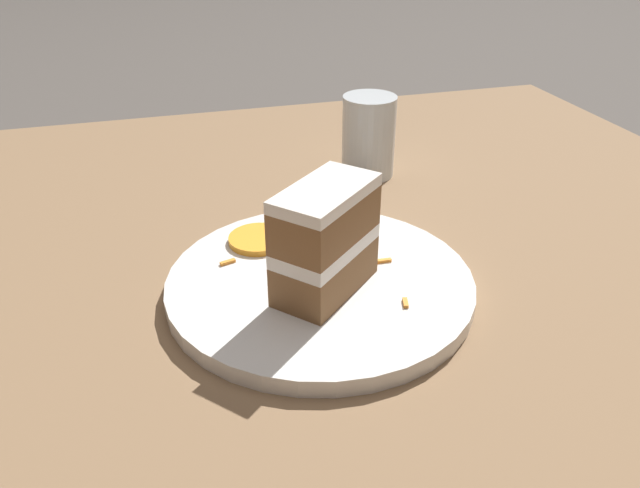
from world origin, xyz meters
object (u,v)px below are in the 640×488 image
(cream_dollop, at_px, (345,203))
(drinking_glass, at_px, (368,142))
(orange_garnish, at_px, (258,239))
(plate, at_px, (320,284))
(cake_slice, at_px, (325,240))

(cream_dollop, distance_m, drinking_glass, 0.18)
(orange_garnish, bearing_deg, cream_dollop, 94.70)
(plate, relative_size, orange_garnish, 4.69)
(drinking_glass, bearing_deg, cream_dollop, -27.40)
(cake_slice, height_order, drinking_glass, cake_slice)
(orange_garnish, distance_m, drinking_glass, 0.24)
(cream_dollop, xyz_separation_m, orange_garnish, (0.01, -0.09, -0.02))
(orange_garnish, bearing_deg, plate, 27.84)
(cream_dollop, bearing_deg, drinking_glass, 152.60)
(plate, distance_m, cake_slice, 0.06)
(cream_dollop, height_order, drinking_glass, drinking_glass)
(cream_dollop, xyz_separation_m, drinking_glass, (-0.16, 0.08, 0.00))
(cake_slice, relative_size, orange_garnish, 1.82)
(plate, distance_m, drinking_glass, 0.28)
(cake_slice, relative_size, cream_dollop, 1.83)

